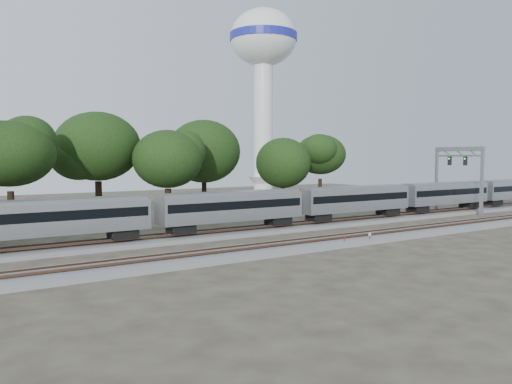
% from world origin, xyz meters
% --- Properties ---
extents(ground, '(160.00, 160.00, 0.00)m').
position_xyz_m(ground, '(0.00, 0.00, 0.00)').
color(ground, '#383328').
rests_on(ground, ground).
extents(track_far, '(160.00, 5.00, 0.73)m').
position_xyz_m(track_far, '(0.00, 6.00, 0.21)').
color(track_far, slate).
rests_on(track_far, ground).
extents(track_near, '(160.00, 5.00, 0.73)m').
position_xyz_m(track_near, '(0.00, -4.00, 0.21)').
color(track_near, slate).
rests_on(track_near, ground).
extents(train, '(121.98, 2.97, 4.37)m').
position_xyz_m(train, '(19.11, 6.00, 3.08)').
color(train, '#B0B3B8').
rests_on(train, ground).
extents(switch_stand_red, '(0.27, 0.12, 0.88)m').
position_xyz_m(switch_stand_red, '(6.44, -5.57, 0.56)').
color(switch_stand_red, '#512D19').
rests_on(switch_stand_red, ground).
extents(switch_stand_white, '(0.34, 0.06, 1.07)m').
position_xyz_m(switch_stand_white, '(9.38, -5.93, 0.68)').
color(switch_stand_white, '#512D19').
rests_on(switch_stand_white, ground).
extents(switch_lever, '(0.57, 0.44, 0.30)m').
position_xyz_m(switch_lever, '(7.13, -5.96, 0.15)').
color(switch_lever, '#512D19').
rests_on(switch_lever, ground).
extents(water_tower, '(14.47, 14.47, 40.07)m').
position_xyz_m(water_tower, '(35.07, 50.99, 29.68)').
color(water_tower, silver).
rests_on(water_tower, ground).
extents(signal_gantry, '(0.68, 8.08, 9.82)m').
position_xyz_m(signal_gantry, '(39.87, 6.00, 7.16)').
color(signal_gantry, gray).
rests_on(signal_gantry, ground).
extents(tree_2, '(8.79, 8.79, 12.40)m').
position_xyz_m(tree_2, '(-18.74, 18.99, 8.64)').
color(tree_2, black).
rests_on(tree_2, ground).
extents(tree_3, '(9.82, 9.82, 13.85)m').
position_xyz_m(tree_3, '(-7.86, 24.79, 9.65)').
color(tree_3, black).
rests_on(tree_3, ground).
extents(tree_4, '(8.19, 8.19, 11.54)m').
position_xyz_m(tree_4, '(-0.92, 18.64, 8.04)').
color(tree_4, black).
rests_on(tree_4, ground).
extents(tree_5, '(9.27, 9.27, 13.07)m').
position_xyz_m(tree_5, '(7.32, 24.88, 9.11)').
color(tree_5, black).
rests_on(tree_5, ground).
extents(tree_6, '(7.55, 7.55, 10.65)m').
position_xyz_m(tree_6, '(19.05, 21.61, 7.41)').
color(tree_6, black).
rests_on(tree_6, ground).
extents(tree_7, '(8.88, 8.88, 12.52)m').
position_xyz_m(tree_7, '(28.60, 24.20, 8.72)').
color(tree_7, black).
rests_on(tree_7, ground).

